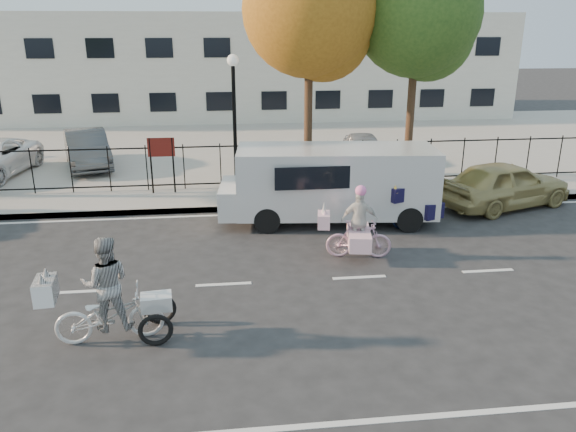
{
  "coord_description": "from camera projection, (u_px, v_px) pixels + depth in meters",
  "views": [
    {
      "loc": [
        0.09,
        -11.09,
        5.31
      ],
      "look_at": [
        1.55,
        1.2,
        1.1
      ],
      "focal_mm": 35.0,
      "sensor_mm": 36.0,
      "label": 1
    }
  ],
  "objects": [
    {
      "name": "unicorn_bike",
      "position": [
        358.0,
        231.0,
        13.34
      ],
      "size": [
        1.83,
        1.29,
        1.81
      ],
      "rotation": [
        0.0,
        0.0,
        1.4
      ],
      "color": "#D3A0BA",
      "rests_on": "ground"
    },
    {
      "name": "bull_bike",
      "position": [
        419.0,
        199.0,
        15.48
      ],
      "size": [
        2.1,
        1.5,
        1.9
      ],
      "rotation": [
        0.0,
        0.0,
        1.95
      ],
      "color": "black",
      "rests_on": "ground"
    },
    {
      "name": "zebra_trike",
      "position": [
        108.0,
        302.0,
        9.76
      ],
      "size": [
        2.28,
        0.97,
        1.95
      ],
      "rotation": [
        0.0,
        0.0,
        1.68
      ],
      "color": "white",
      "rests_on": "ground"
    },
    {
      "name": "gold_sedan",
      "position": [
        505.0,
        184.0,
        17.08
      ],
      "size": [
        4.58,
        3.0,
        1.45
      ],
      "primitive_type": "imported",
      "rotation": [
        0.0,
        0.0,
        1.9
      ],
      "color": "tan",
      "rests_on": "ground"
    },
    {
      "name": "lamppost",
      "position": [
        234.0,
        99.0,
        17.57
      ],
      "size": [
        0.36,
        0.36,
        4.33
      ],
      "color": "black",
      "rests_on": "sidewalk"
    },
    {
      "name": "parking_lot",
      "position": [
        221.0,
        144.0,
        26.2
      ],
      "size": [
        60.0,
        15.6,
        0.15
      ],
      "primitive_type": "cube",
      "color": "#A8A399",
      "rests_on": "ground"
    },
    {
      "name": "tree_mid",
      "position": [
        313.0,
        16.0,
        18.14
      ],
      "size": [
        4.35,
        4.35,
        7.98
      ],
      "color": "#442D1D",
      "rests_on": "ground"
    },
    {
      "name": "lot_car_d",
      "position": [
        363.0,
        150.0,
        21.67
      ],
      "size": [
        1.8,
        3.72,
        1.23
      ],
      "primitive_type": "imported",
      "rotation": [
        0.0,
        0.0,
        -0.1
      ],
      "color": "#A0A2A7",
      "rests_on": "parking_lot"
    },
    {
      "name": "tree_east",
      "position": [
        420.0,
        20.0,
        18.88
      ],
      "size": [
        4.28,
        4.28,
        7.85
      ],
      "color": "#442D1D",
      "rests_on": "ground"
    },
    {
      "name": "ground",
      "position": [
        224.0,
        285.0,
        12.12
      ],
      "size": [
        120.0,
        120.0,
        0.0
      ],
      "primitive_type": "plane",
      "color": "#333334"
    },
    {
      "name": "lot_car_c",
      "position": [
        87.0,
        149.0,
        21.41
      ],
      "size": [
        2.62,
        4.44,
        1.38
      ],
      "primitive_type": "imported",
      "rotation": [
        0.0,
        0.0,
        0.29
      ],
      "color": "#474B4F",
      "rests_on": "parking_lot"
    },
    {
      "name": "white_van",
      "position": [
        332.0,
        182.0,
        15.67
      ],
      "size": [
        6.14,
        2.53,
        2.12
      ],
      "rotation": [
        0.0,
        0.0,
        -0.1
      ],
      "color": "white",
      "rests_on": "ground"
    },
    {
      "name": "building",
      "position": [
        218.0,
        65.0,
        34.66
      ],
      "size": [
        34.0,
        10.0,
        6.0
      ],
      "primitive_type": "cube",
      "color": "silver",
      "rests_on": "ground"
    },
    {
      "name": "curb",
      "position": [
        222.0,
        209.0,
        16.85
      ],
      "size": [
        60.0,
        0.1,
        0.15
      ],
      "primitive_type": "cube",
      "color": "#A8A399",
      "rests_on": "ground"
    },
    {
      "name": "iron_fence",
      "position": [
        221.0,
        166.0,
        18.6
      ],
      "size": [
        58.0,
        0.06,
        1.5
      ],
      "primitive_type": null,
      "color": "black",
      "rests_on": "sidewalk"
    },
    {
      "name": "road_markings",
      "position": [
        224.0,
        284.0,
        12.12
      ],
      "size": [
        60.0,
        9.52,
        0.01
      ],
      "primitive_type": null,
      "color": "silver",
      "rests_on": "ground"
    },
    {
      "name": "sidewalk",
      "position": [
        222.0,
        199.0,
        17.83
      ],
      "size": [
        60.0,
        2.2,
        0.15
      ],
      "primitive_type": "cube",
      "color": "#A8A399",
      "rests_on": "ground"
    },
    {
      "name": "street_sign",
      "position": [
        162.0,
        154.0,
        17.85
      ],
      "size": [
        0.85,
        0.06,
        1.8
      ],
      "color": "black",
      "rests_on": "sidewalk"
    }
  ]
}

